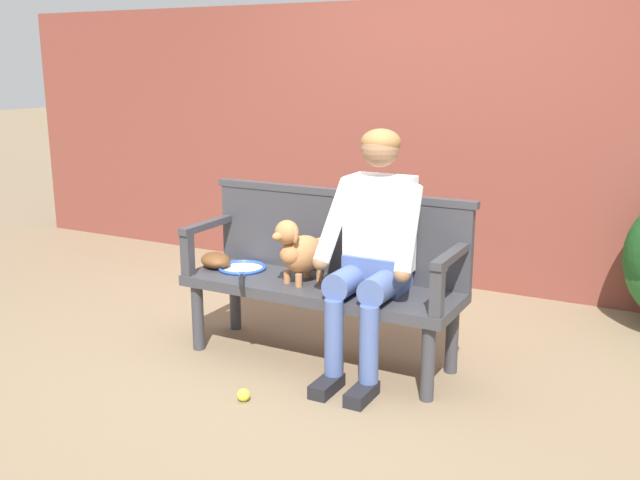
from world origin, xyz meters
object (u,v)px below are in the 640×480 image
object	(u,v)px
person_seated	(373,244)
tennis_racket	(242,269)
garden_bench	(320,294)
dog_on_bench	(299,251)
tennis_ball	(244,395)
baseball_glove	(216,260)

from	to	relation	value
person_seated	tennis_racket	distance (m)	0.90
garden_bench	person_seated	size ratio (longest dim) A/B	1.20
dog_on_bench	tennis_ball	distance (m)	0.85
dog_on_bench	baseball_glove	size ratio (longest dim) A/B	1.70
person_seated	baseball_glove	distance (m)	1.06
garden_bench	dog_on_bench	bearing A→B (deg)	-155.69
person_seated	tennis_ball	size ratio (longest dim) A/B	20.17
dog_on_bench	tennis_racket	distance (m)	0.46
garden_bench	dog_on_bench	xyz separation A→B (m)	(-0.11, -0.05, 0.25)
garden_bench	person_seated	world-z (taller)	person_seated
tennis_ball	tennis_racket	bearing A→B (deg)	123.66
person_seated	tennis_racket	bearing A→B (deg)	178.33
baseball_glove	tennis_ball	xyz separation A→B (m)	(0.61, -0.63, -0.47)
person_seated	dog_on_bench	size ratio (longest dim) A/B	3.56
baseball_glove	tennis_ball	distance (m)	1.00
person_seated	dog_on_bench	distance (m)	0.44
garden_bench	tennis_ball	world-z (taller)	garden_bench
tennis_racket	baseball_glove	world-z (taller)	baseball_glove
person_seated	dog_on_bench	world-z (taller)	person_seated
person_seated	baseball_glove	xyz separation A→B (m)	(-1.03, 0.00, -0.23)
tennis_racket	dog_on_bench	bearing A→B (deg)	-7.95
baseball_glove	tennis_ball	size ratio (longest dim) A/B	3.33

